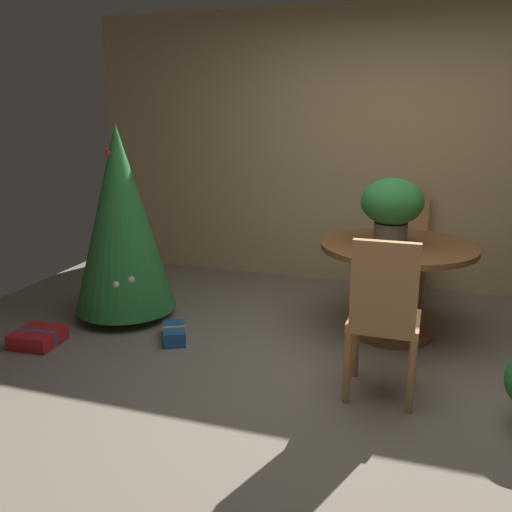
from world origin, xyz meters
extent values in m
plane|color=#756B5B|center=(0.00, 0.00, 0.00)|extent=(6.60, 6.60, 0.00)
cube|color=tan|center=(0.00, 2.20, 1.30)|extent=(6.00, 0.10, 2.60)
cylinder|color=brown|center=(0.18, 0.93, 0.02)|extent=(0.60, 0.60, 0.04)
cylinder|color=brown|center=(0.18, 0.93, 0.36)|extent=(0.17, 0.17, 0.63)
cylinder|color=brown|center=(0.18, 0.93, 0.69)|extent=(1.14, 1.14, 0.04)
cylinder|color=#665B51|center=(0.12, 0.89, 0.79)|extent=(0.24, 0.24, 0.16)
ellipsoid|color=#287533|center=(0.12, 0.89, 1.03)|extent=(0.45, 0.45, 0.34)
sphere|color=#EAD14C|center=(0.06, 1.05, 1.11)|extent=(0.06, 0.06, 0.06)
sphere|color=#EAD14C|center=(0.29, 0.96, 1.08)|extent=(0.05, 0.05, 0.05)
cylinder|color=#B27F4C|center=(0.00, 0.16, 0.22)|extent=(0.04, 0.04, 0.44)
cylinder|color=#B27F4C|center=(0.36, 0.16, 0.22)|extent=(0.04, 0.04, 0.44)
cylinder|color=#B27F4C|center=(0.00, -0.19, 0.22)|extent=(0.04, 0.04, 0.44)
cylinder|color=#B27F4C|center=(0.36, -0.19, 0.22)|extent=(0.04, 0.04, 0.44)
cube|color=#B27F4C|center=(0.18, -0.02, 0.47)|extent=(0.40, 0.39, 0.05)
cube|color=#B27F4C|center=(0.18, -0.19, 0.74)|extent=(0.36, 0.05, 0.50)
cylinder|color=#B27F4C|center=(0.37, 1.62, 0.23)|extent=(0.04, 0.04, 0.45)
cylinder|color=#B27F4C|center=(-0.01, 1.62, 0.23)|extent=(0.04, 0.04, 0.45)
cylinder|color=#B27F4C|center=(0.37, 2.03, 0.23)|extent=(0.04, 0.04, 0.45)
cylinder|color=#B27F4C|center=(-0.01, 2.03, 0.23)|extent=(0.04, 0.04, 0.45)
cube|color=#B27F4C|center=(0.18, 1.82, 0.48)|extent=(0.42, 0.46, 0.05)
cube|color=#B27F4C|center=(0.18, 2.03, 0.73)|extent=(0.38, 0.05, 0.46)
cylinder|color=brown|center=(-1.95, 0.62, 0.04)|extent=(0.10, 0.10, 0.08)
cone|color=#287533|center=(-1.95, 0.62, 0.83)|extent=(0.81, 0.81, 1.49)
sphere|color=#2D51A8|center=(-2.09, 0.75, 0.82)|extent=(0.07, 0.07, 0.07)
sphere|color=#2D51A8|center=(-2.20, 0.80, 0.40)|extent=(0.05, 0.05, 0.05)
sphere|color=silver|center=(-1.85, 0.32, 0.38)|extent=(0.06, 0.06, 0.06)
sphere|color=red|center=(-2.00, 0.58, 1.34)|extent=(0.06, 0.06, 0.06)
sphere|color=silver|center=(-2.00, 0.72, 1.16)|extent=(0.05, 0.05, 0.05)
sphere|color=silver|center=(-1.76, 0.39, 0.41)|extent=(0.06, 0.06, 0.06)
cube|color=#1E569E|center=(-1.36, 0.30, 0.05)|extent=(0.29, 0.35, 0.11)
cube|color=gold|center=(-1.36, 0.30, 0.05)|extent=(0.16, 0.10, 0.11)
cube|color=red|center=(-2.27, -0.09, 0.05)|extent=(0.33, 0.33, 0.11)
cube|color=#1E569E|center=(-2.27, -0.09, 0.05)|extent=(0.32, 0.05, 0.11)
camera|label=1|loc=(0.39, -3.09, 1.67)|focal=38.20mm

